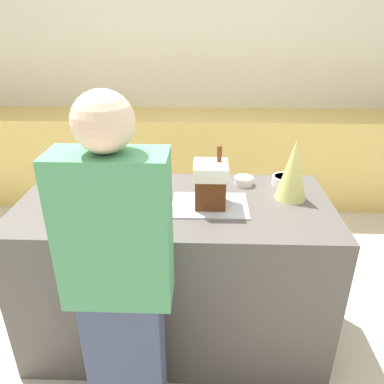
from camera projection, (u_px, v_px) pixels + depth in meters
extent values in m
plane|color=beige|center=(177.00, 329.00, 2.36)|extent=(12.00, 12.00, 0.00)
cube|color=beige|center=(190.00, 68.00, 3.80)|extent=(8.00, 0.05, 2.60)
cube|color=#DBBC60|center=(189.00, 158.00, 3.87)|extent=(6.00, 0.60, 0.90)
cube|color=#514C47|center=(176.00, 271.00, 2.16)|extent=(1.66, 0.78, 0.90)
cube|color=#B2B2BC|center=(210.00, 205.00, 1.93)|extent=(0.39, 0.29, 0.01)
cube|color=#5B2D14|center=(210.00, 191.00, 1.90)|extent=(0.15, 0.16, 0.15)
cube|color=white|center=(211.00, 170.00, 1.85)|extent=(0.17, 0.18, 0.07)
cylinder|color=#5B2D14|center=(219.00, 154.00, 1.84)|extent=(0.02, 0.02, 0.08)
cone|color=#DBD675|center=(293.00, 170.00, 1.94)|extent=(0.16, 0.16, 0.33)
cylinder|color=silver|center=(244.00, 181.00, 2.16)|extent=(0.11, 0.11, 0.05)
cylinder|color=red|center=(244.00, 178.00, 2.16)|extent=(0.09, 0.09, 0.01)
cylinder|color=white|center=(62.00, 188.00, 2.07)|extent=(0.10, 0.10, 0.05)
cylinder|color=white|center=(62.00, 184.00, 2.07)|extent=(0.08, 0.08, 0.01)
cylinder|color=white|center=(125.00, 195.00, 1.99)|extent=(0.11, 0.11, 0.05)
cylinder|color=yellow|center=(125.00, 191.00, 1.99)|extent=(0.09, 0.09, 0.01)
cylinder|color=silver|center=(156.00, 184.00, 2.12)|extent=(0.11, 0.11, 0.04)
cylinder|color=white|center=(156.00, 182.00, 2.11)|extent=(0.09, 0.09, 0.01)
cylinder|color=white|center=(284.00, 181.00, 2.16)|extent=(0.14, 0.14, 0.05)
cylinder|color=orange|center=(284.00, 177.00, 2.15)|extent=(0.11, 0.11, 0.01)
cube|color=#424C6B|center=(128.00, 363.00, 1.67)|extent=(0.32, 0.18, 0.77)
cube|color=#4C9966|center=(114.00, 231.00, 1.37)|extent=(0.42, 0.19, 0.61)
sphere|color=beige|center=(103.00, 122.00, 1.20)|extent=(0.21, 0.21, 0.21)
cylinder|color=beige|center=(123.00, 175.00, 1.50)|extent=(0.07, 0.42, 0.07)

